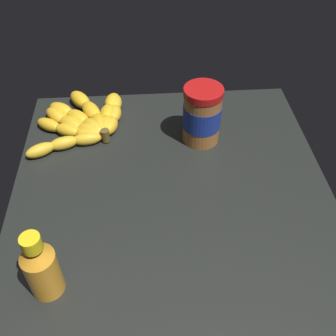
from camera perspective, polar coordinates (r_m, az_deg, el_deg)
name	(u,v)px	position (r cm, az deg, el deg)	size (l,w,h in cm)	color
ground_plane	(173,203)	(82.99, 0.65, -4.95)	(75.02, 65.86, 3.16)	black
banana_bunch	(86,120)	(99.73, -11.52, 6.66)	(25.38, 21.93, 3.76)	gold
peanut_butter_jar	(202,115)	(91.16, 4.84, 7.51)	(8.70, 8.70, 13.81)	#9E602D
honey_bottle	(41,267)	(67.84, -17.57, -13.31)	(5.45, 5.45, 14.01)	orange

